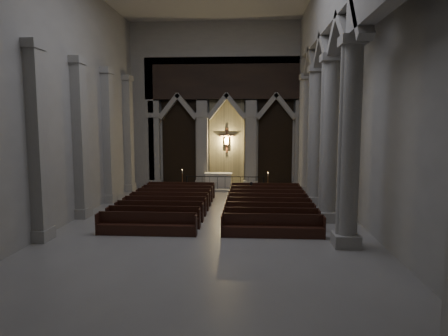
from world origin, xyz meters
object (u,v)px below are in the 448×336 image
(altar_rail, at_px, (225,181))
(worshipper, at_px, (251,191))
(candle_stand_right, at_px, (268,186))
(altar, at_px, (218,180))
(candle_stand_left, at_px, (182,186))
(pews, at_px, (217,207))

(altar_rail, bearing_deg, worshipper, -60.31)
(altar_rail, relative_size, candle_stand_right, 4.06)
(altar, height_order, candle_stand_right, candle_stand_right)
(candle_stand_left, height_order, worshipper, candle_stand_left)
(worshipper, bearing_deg, candle_stand_right, 94.07)
(candle_stand_left, xyz_separation_m, pews, (2.94, -6.30, -0.11))
(candle_stand_right, bearing_deg, candle_stand_left, -174.68)
(altar_rail, bearing_deg, pews, -90.00)
(candle_stand_left, relative_size, worshipper, 1.37)
(candle_stand_left, distance_m, pews, 6.95)
(worshipper, bearing_deg, candle_stand_left, 174.80)
(candle_stand_left, distance_m, worshipper, 5.46)
(altar, distance_m, pews, 7.81)
(altar, height_order, worshipper, altar)
(altar_rail, height_order, candle_stand_right, candle_stand_right)
(candle_stand_left, xyz_separation_m, worshipper, (4.76, -2.68, 0.15))
(altar_rail, distance_m, candle_stand_right, 3.02)
(altar_rail, height_order, candle_stand_left, candle_stand_left)
(candle_stand_right, distance_m, worshipper, 3.45)
(pews, bearing_deg, altar, 94.01)
(altar, relative_size, candle_stand_left, 1.26)
(pews, distance_m, worshipper, 4.06)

